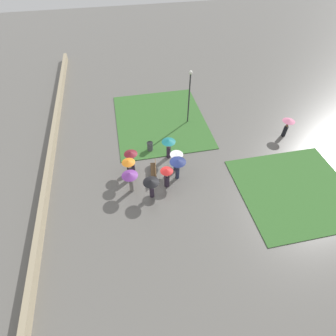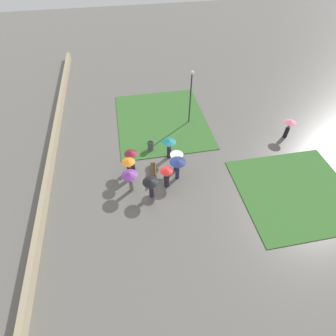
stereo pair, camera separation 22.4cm
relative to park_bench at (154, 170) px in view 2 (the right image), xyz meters
The scene contains 16 objects.
ground_plane 0.64m from the park_bench, 75.65° to the left, with size 90.00×90.00×0.00m, color #66635E.
lawn_patch_near 7.01m from the park_bench, 165.79° to the left, with size 9.93×8.32×0.06m.
lawn_patch_far 10.50m from the park_bench, 70.00° to the left, with size 7.65×8.11×0.06m.
parapet_wall 7.91m from the park_bench, 89.22° to the right, with size 45.00×0.35×0.82m.
park_bench is the anchor object (origin of this frame).
lamp_post 7.89m from the park_bench, 145.34° to the left, with size 0.32×0.32×5.09m.
trash_bin 2.84m from the park_bench, behind, with size 0.51×0.51×0.82m.
crowd_person_white 1.92m from the park_bench, 97.27° to the left, with size 0.99×0.99×1.84m.
crowd_person_purple 2.45m from the park_bench, 57.23° to the right, with size 1.14×1.14×1.90m.
crowd_person_orange 2.00m from the park_bench, 89.33° to the right, with size 0.97×0.97×1.93m.
crowd_person_navy 2.06m from the park_bench, 69.10° to the left, with size 1.20×1.20×1.91m.
crowd_person_black 2.22m from the park_bench, 14.26° to the right, with size 1.13×1.13×1.72m.
crowd_person_red 1.59m from the park_bench, 30.34° to the left, with size 0.93×0.93×1.78m.
crowd_person_teal 2.43m from the park_bench, 139.47° to the left, with size 1.09×1.09×1.87m.
crowd_person_maroon 1.98m from the park_bench, 118.58° to the right, with size 1.00×1.00×1.93m.
lone_walker_mid_plaza 12.37m from the park_bench, 101.08° to the left, with size 1.07×1.07×1.78m.
Camera 2 is at (13.44, -1.90, 15.04)m, focal length 28.00 mm.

